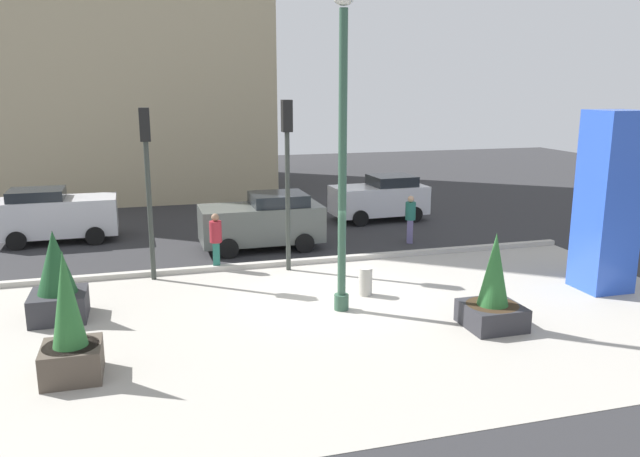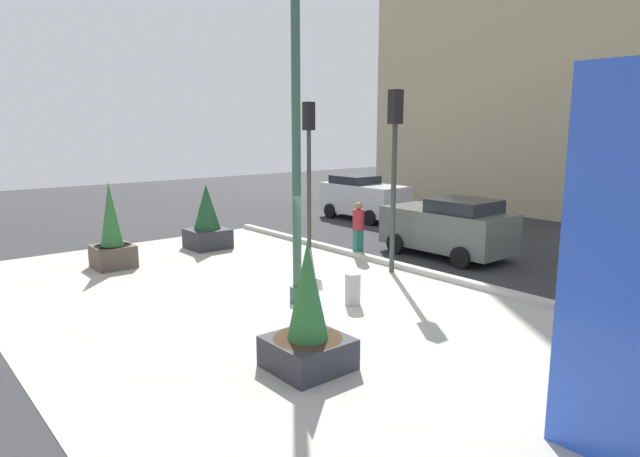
{
  "view_description": "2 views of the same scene",
  "coord_description": "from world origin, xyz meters",
  "px_view_note": "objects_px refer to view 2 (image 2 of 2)",
  "views": [
    {
      "loc": [
        -4.58,
        -15.01,
        5.39
      ],
      "look_at": [
        -0.38,
        -0.29,
        1.9
      ],
      "focal_mm": 35.26,
      "sensor_mm": 36.0,
      "label": 1
    },
    {
      "loc": [
        9.82,
        -8.56,
        4.05
      ],
      "look_at": [
        -0.33,
        -0.17,
        1.61
      ],
      "focal_mm": 31.14,
      "sensor_mm": 36.0,
      "label": 2
    }
  ],
  "objects_px": {
    "art_pillar_blue": "(632,264)",
    "traffic_light_corner": "(395,152)",
    "potted_plant_near_left": "(112,236)",
    "car_far_lane": "(448,227)",
    "concrete_bollard": "(353,289)",
    "pedestrian_on_sidewalk": "(358,226)",
    "potted_plant_mid_plaza": "(308,323)",
    "traffic_light_far_side": "(309,152)",
    "potted_plant_by_pillar": "(207,222)",
    "pedestrian_by_curb": "(606,261)",
    "car_curb_west": "(363,197)",
    "lamp_post": "(296,146)"
  },
  "relations": [
    {
      "from": "lamp_post",
      "to": "traffic_light_far_side",
      "type": "xyz_separation_m",
      "value": [
        -4.38,
        3.84,
        -0.38
      ]
    },
    {
      "from": "concrete_bollard",
      "to": "pedestrian_on_sidewalk",
      "type": "xyz_separation_m",
      "value": [
        -3.47,
        3.46,
        0.58
      ]
    },
    {
      "from": "lamp_post",
      "to": "car_curb_west",
      "type": "bearing_deg",
      "value": 128.79
    },
    {
      "from": "traffic_light_corner",
      "to": "lamp_post",
      "type": "bearing_deg",
      "value": -82.66
    },
    {
      "from": "pedestrian_by_curb",
      "to": "pedestrian_on_sidewalk",
      "type": "height_order",
      "value": "pedestrian_on_sidewalk"
    },
    {
      "from": "potted_plant_mid_plaza",
      "to": "pedestrian_on_sidewalk",
      "type": "relative_size",
      "value": 1.29
    },
    {
      "from": "potted_plant_near_left",
      "to": "car_far_lane",
      "type": "xyz_separation_m",
      "value": [
        5.3,
        8.62,
        0.01
      ]
    },
    {
      "from": "art_pillar_blue",
      "to": "traffic_light_corner",
      "type": "distance_m",
      "value": 8.78
    },
    {
      "from": "car_curb_west",
      "to": "traffic_light_corner",
      "type": "bearing_deg",
      "value": -38.83
    },
    {
      "from": "art_pillar_blue",
      "to": "concrete_bollard",
      "type": "xyz_separation_m",
      "value": [
        -6.31,
        1.24,
        -2.02
      ]
    },
    {
      "from": "potted_plant_mid_plaza",
      "to": "pedestrian_on_sidewalk",
      "type": "distance_m",
      "value": 8.39
    },
    {
      "from": "potted_plant_mid_plaza",
      "to": "pedestrian_by_curb",
      "type": "xyz_separation_m",
      "value": [
        1.44,
        7.84,
        0.12
      ]
    },
    {
      "from": "potted_plant_near_left",
      "to": "pedestrian_on_sidewalk",
      "type": "relative_size",
      "value": 1.45
    },
    {
      "from": "car_far_lane",
      "to": "pedestrian_on_sidewalk",
      "type": "bearing_deg",
      "value": -130.48
    },
    {
      "from": "potted_plant_near_left",
      "to": "traffic_light_corner",
      "type": "distance_m",
      "value": 8.39
    },
    {
      "from": "car_far_lane",
      "to": "car_curb_west",
      "type": "bearing_deg",
      "value": 157.03
    },
    {
      "from": "concrete_bollard",
      "to": "car_curb_west",
      "type": "height_order",
      "value": "car_curb_west"
    },
    {
      "from": "traffic_light_far_side",
      "to": "car_curb_west",
      "type": "bearing_deg",
      "value": 119.68
    },
    {
      "from": "potted_plant_by_pillar",
      "to": "concrete_bollard",
      "type": "height_order",
      "value": "potted_plant_by_pillar"
    },
    {
      "from": "potted_plant_mid_plaza",
      "to": "pedestrian_by_curb",
      "type": "distance_m",
      "value": 7.97
    },
    {
      "from": "lamp_post",
      "to": "traffic_light_far_side",
      "type": "bearing_deg",
      "value": 138.79
    },
    {
      "from": "potted_plant_near_left",
      "to": "potted_plant_mid_plaza",
      "type": "xyz_separation_m",
      "value": [
        8.95,
        0.12,
        -0.12
      ]
    },
    {
      "from": "potted_plant_by_pillar",
      "to": "concrete_bollard",
      "type": "bearing_deg",
      "value": -2.68
    },
    {
      "from": "car_curb_west",
      "to": "car_far_lane",
      "type": "height_order",
      "value": "car_curb_west"
    },
    {
      "from": "concrete_bollard",
      "to": "car_far_lane",
      "type": "relative_size",
      "value": 0.18
    },
    {
      "from": "art_pillar_blue",
      "to": "pedestrian_on_sidewalk",
      "type": "relative_size",
      "value": 2.79
    },
    {
      "from": "pedestrian_by_curb",
      "to": "car_far_lane",
      "type": "bearing_deg",
      "value": 172.61
    },
    {
      "from": "art_pillar_blue",
      "to": "car_far_lane",
      "type": "height_order",
      "value": "art_pillar_blue"
    },
    {
      "from": "traffic_light_far_side",
      "to": "car_curb_west",
      "type": "height_order",
      "value": "traffic_light_far_side"
    },
    {
      "from": "pedestrian_by_curb",
      "to": "pedestrian_on_sidewalk",
      "type": "xyz_separation_m",
      "value": [
        -6.92,
        -1.49,
        0.03
      ]
    },
    {
      "from": "traffic_light_far_side",
      "to": "car_far_lane",
      "type": "xyz_separation_m",
      "value": [
        3.68,
        2.64,
        -2.29
      ]
    },
    {
      "from": "traffic_light_corner",
      "to": "potted_plant_mid_plaza",
      "type": "bearing_deg",
      "value": -59.07
    },
    {
      "from": "car_far_lane",
      "to": "potted_plant_mid_plaza",
      "type": "bearing_deg",
      "value": -66.77
    },
    {
      "from": "traffic_light_far_side",
      "to": "car_far_lane",
      "type": "height_order",
      "value": "traffic_light_far_side"
    },
    {
      "from": "potted_plant_by_pillar",
      "to": "pedestrian_by_curb",
      "type": "height_order",
      "value": "potted_plant_by_pillar"
    },
    {
      "from": "pedestrian_on_sidewalk",
      "to": "traffic_light_far_side",
      "type": "bearing_deg",
      "value": -164.87
    },
    {
      "from": "art_pillar_blue",
      "to": "traffic_light_corner",
      "type": "bearing_deg",
      "value": 152.28
    },
    {
      "from": "traffic_light_corner",
      "to": "pedestrian_by_curb",
      "type": "bearing_deg",
      "value": 23.6
    },
    {
      "from": "lamp_post",
      "to": "potted_plant_mid_plaza",
      "type": "height_order",
      "value": "lamp_post"
    },
    {
      "from": "art_pillar_blue",
      "to": "traffic_light_far_side",
      "type": "xyz_separation_m",
      "value": [
        -11.62,
        4.2,
        0.84
      ]
    },
    {
      "from": "lamp_post",
      "to": "pedestrian_by_curb",
      "type": "distance_m",
      "value": 7.77
    },
    {
      "from": "concrete_bollard",
      "to": "car_far_lane",
      "type": "bearing_deg",
      "value": 106.31
    },
    {
      "from": "potted_plant_by_pillar",
      "to": "pedestrian_on_sidewalk",
      "type": "distance_m",
      "value": 5.11
    },
    {
      "from": "art_pillar_blue",
      "to": "concrete_bollard",
      "type": "height_order",
      "value": "art_pillar_blue"
    },
    {
      "from": "traffic_light_corner",
      "to": "traffic_light_far_side",
      "type": "relative_size",
      "value": 1.04
    },
    {
      "from": "lamp_post",
      "to": "pedestrian_by_curb",
      "type": "bearing_deg",
      "value": 52.96
    },
    {
      "from": "art_pillar_blue",
      "to": "car_curb_west",
      "type": "bearing_deg",
      "value": 146.62
    },
    {
      "from": "potted_plant_by_pillar",
      "to": "car_curb_west",
      "type": "relative_size",
      "value": 0.53
    },
    {
      "from": "potted_plant_by_pillar",
      "to": "traffic_light_far_side",
      "type": "height_order",
      "value": "traffic_light_far_side"
    },
    {
      "from": "traffic_light_corner",
      "to": "car_curb_west",
      "type": "height_order",
      "value": "traffic_light_corner"
    }
  ]
}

